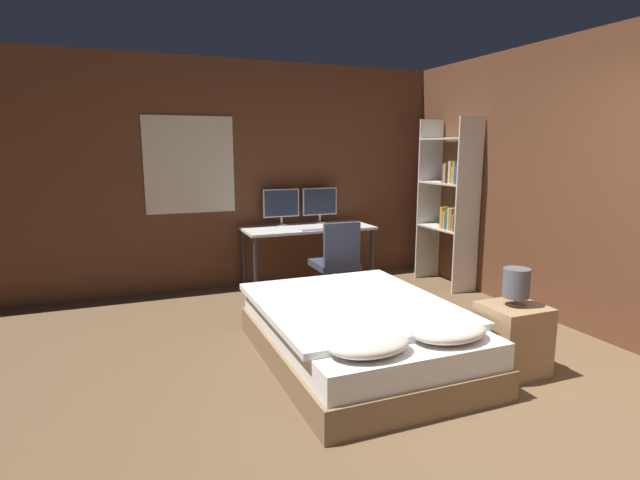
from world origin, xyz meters
name	(u,v)px	position (x,y,z in m)	size (l,w,h in m)	color
ground_plane	(536,443)	(0.00, 0.00, 0.00)	(20.00, 20.00, 0.00)	brown
wall_back	(299,175)	(-0.01, 4.01, 1.35)	(12.00, 0.08, 2.70)	brown
wall_side_right	(570,184)	(1.78, 1.50, 1.35)	(0.06, 12.00, 2.70)	brown
bed	(358,333)	(-0.45, 1.41, 0.23)	(1.45, 2.03, 0.54)	#846647
nightstand	(512,339)	(0.53, 0.79, 0.27)	(0.44, 0.41, 0.53)	#997551
bedside_lamp	(516,283)	(0.53, 0.79, 0.70)	(0.19, 0.19, 0.28)	gray
desk	(308,234)	(-0.06, 3.60, 0.66)	(1.55, 0.68, 0.75)	beige
monitor_left	(281,205)	(-0.32, 3.84, 1.00)	(0.46, 0.16, 0.44)	#B7B7BC
monitor_right	(320,203)	(0.19, 3.84, 1.00)	(0.46, 0.16, 0.44)	#B7B7BC
keyboard	(315,229)	(-0.06, 3.36, 0.76)	(0.36, 0.13, 0.02)	#B7B7BC
computer_mouse	(336,227)	(0.21, 3.36, 0.76)	(0.07, 0.05, 0.04)	#B7B7BC
office_chair	(336,271)	(0.00, 2.88, 0.36)	(0.52, 0.52, 0.91)	black
bookshelf	(452,197)	(1.56, 2.98, 1.10)	(0.34, 0.80, 2.03)	beige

